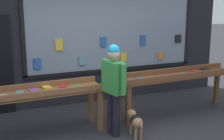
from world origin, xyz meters
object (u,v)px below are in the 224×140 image
Objects in this scene: display_table_left at (27,98)px; display_table_right at (178,79)px; small_dog at (135,120)px; person_browsing at (114,83)px.

display_table_left is 1.00× the size of display_table_right.
small_dog is at bearing -20.83° from display_table_left.
person_browsing is at bearing -17.97° from display_table_left.
display_table_right reaches higher than small_dog.
display_table_right is at bearing -0.03° from display_table_left.
display_table_left is at bearing 59.34° from person_browsing.
person_browsing is at bearing -164.41° from display_table_right.
display_table_right is at bearing -57.47° from small_dog.
small_dog is (1.77, -0.67, -0.44)m from display_table_left.
display_table_left is at bearing 74.92° from small_dog.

